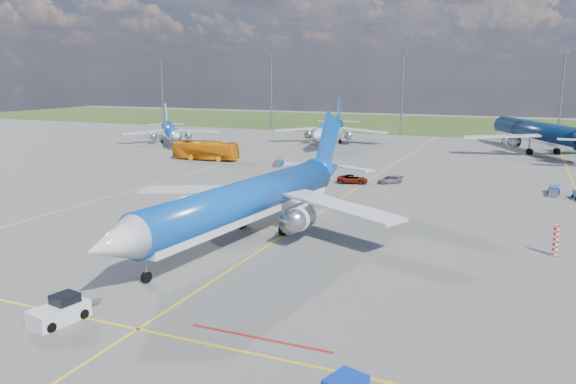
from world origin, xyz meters
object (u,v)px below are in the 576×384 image
at_px(bg_jet_nw, 171,144).
at_px(bg_jet_nnw, 329,144).
at_px(bg_jet_n, 535,152).
at_px(service_car_b, 352,179).
at_px(baggage_tug_c, 278,163).
at_px(baggage_tug_e, 554,191).
at_px(apron_bus, 206,151).
at_px(service_car_a, 290,176).
at_px(main_airliner, 247,238).
at_px(pushback_tug, 60,311).
at_px(service_car_c, 390,180).
at_px(warning_post, 556,240).

height_order(bg_jet_nw, bg_jet_nnw, bg_jet_nnw).
xyz_separation_m(bg_jet_n, service_car_b, (-26.55, -50.51, 0.67)).
xyz_separation_m(bg_jet_nnw, baggage_tug_c, (2.19, -35.22, 0.47)).
relative_size(bg_jet_n, baggage_tug_e, 10.21).
bearing_deg(apron_bus, service_car_a, -122.17).
xyz_separation_m(main_airliner, baggage_tug_e, (29.97, 36.33, 0.49)).
xyz_separation_m(bg_jet_n, apron_bus, (-60.68, -37.95, 1.87)).
distance_m(main_airliner, pushback_tug, 23.11).
relative_size(bg_jet_nw, service_car_b, 7.08).
relative_size(baggage_tug_c, baggage_tug_e, 0.96).
bearing_deg(baggage_tug_e, pushback_tug, -115.11).
height_order(pushback_tug, apron_bus, apron_bus).
distance_m(bg_jet_nw, bg_jet_n, 84.47).
distance_m(main_airliner, baggage_tug_c, 47.56).
xyz_separation_m(main_airliner, pushback_tug, (-2.56, -22.96, 0.73)).
distance_m(service_car_c, baggage_tug_c, 24.92).
height_order(bg_jet_nw, baggage_tug_e, bg_jet_nw).
distance_m(apron_bus, baggage_tug_e, 63.44).
distance_m(bg_jet_n, pushback_tug, 110.94).
bearing_deg(bg_jet_n, apron_bus, 5.18).
xyz_separation_m(bg_jet_n, main_airliner, (-27.93, -83.71, 0.00)).
bearing_deg(bg_jet_nw, apron_bus, -81.61).
bearing_deg(bg_jet_nw, bg_jet_n, -26.97).
distance_m(pushback_tug, service_car_b, 56.29).
bearing_deg(baggage_tug_c, bg_jet_nnw, 81.77).
xyz_separation_m(pushback_tug, apron_bus, (-30.19, 68.72, 1.14)).
bearing_deg(bg_jet_n, service_car_a, 27.39).
height_order(bg_jet_nnw, bg_jet_n, bg_jet_n).
bearing_deg(service_car_b, bg_jet_nnw, 12.02).
xyz_separation_m(main_airliner, service_car_a, (-8.91, 32.57, 0.59)).
height_order(service_car_a, baggage_tug_c, service_car_a).
xyz_separation_m(bg_jet_n, baggage_tug_c, (-44.37, -39.08, 0.47)).
bearing_deg(baggage_tug_c, apron_bus, 164.25).
distance_m(service_car_b, baggage_tug_c, 21.17).
height_order(bg_jet_n, baggage_tug_e, bg_jet_n).
height_order(bg_jet_nnw, main_airliner, main_airliner).
height_order(service_car_c, baggage_tug_c, service_car_c).
relative_size(bg_jet_nnw, pushback_tug, 7.25).
distance_m(apron_bus, service_car_c, 40.83).
bearing_deg(warning_post, service_car_c, 127.17).
height_order(warning_post, baggage_tug_e, warning_post).
distance_m(apron_bus, service_car_b, 36.39).
distance_m(warning_post, service_car_b, 38.78).
bearing_deg(warning_post, service_car_a, 145.09).
xyz_separation_m(warning_post, baggage_tug_c, (-45.52, 38.57, -1.03)).
relative_size(service_car_b, baggage_tug_e, 1.01).
bearing_deg(baggage_tug_e, bg_jet_n, 96.10).
relative_size(service_car_c, baggage_tug_c, 0.87).
distance_m(bg_jet_nw, service_car_c, 68.29).
distance_m(bg_jet_n, service_car_b, 57.07).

